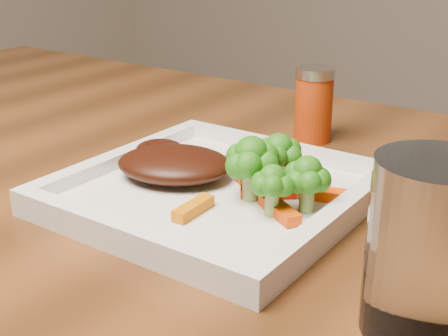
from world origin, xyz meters
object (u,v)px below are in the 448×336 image
Objects in this scene: plate at (216,196)px; drinking_glass at (429,249)px; spice_shaker at (314,105)px; steak at (175,164)px.

drinking_glass is (0.23, -0.09, 0.05)m from plate.
drinking_glass is (0.24, -0.31, 0.01)m from spice_shaker.
plate is at bearing 159.03° from drinking_glass.
plate is 0.06m from steak.
spice_shaker is at bearing 128.11° from drinking_glass.
drinking_glass is at bearing -17.65° from steak.
plate is 2.25× the size of drinking_glass.
spice_shaker reaches higher than steak.
spice_shaker is at bearing 79.22° from steak.
steak is at bearing 162.35° from drinking_glass.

